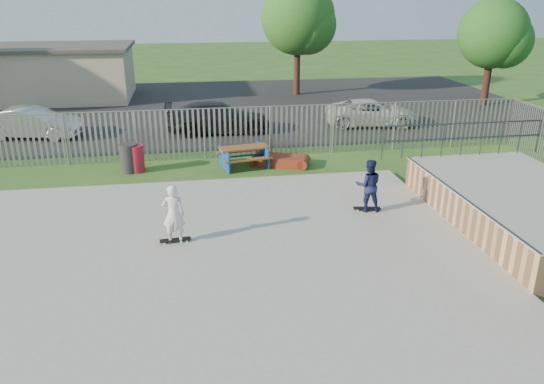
{
  "coord_description": "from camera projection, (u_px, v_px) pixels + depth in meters",
  "views": [
    {
      "loc": [
        0.4,
        -11.32,
        6.22
      ],
      "look_at": [
        2.55,
        2.0,
        1.1
      ],
      "focal_mm": 35.0,
      "sensor_mm": 36.0,
      "label": 1
    }
  ],
  "objects": [
    {
      "name": "ground",
      "position": [
        180.0,
        271.0,
        12.6
      ],
      "size": [
        120.0,
        120.0,
        0.0
      ],
      "primitive_type": "plane",
      "color": "#32591E",
      "rests_on": "ground"
    },
    {
      "name": "parking_lot",
      "position": [
        180.0,
        108.0,
        30.13
      ],
      "size": [
        40.0,
        18.0,
        0.02
      ],
      "primitive_type": "cube",
      "color": "black",
      "rests_on": "ground"
    },
    {
      "name": "funbox",
      "position": [
        280.0,
        161.0,
        20.16
      ],
      "size": [
        2.06,
        1.53,
        0.37
      ],
      "rotation": [
        0.0,
        0.0,
        -0.36
      ],
      "color": "maroon",
      "rests_on": "ground"
    },
    {
      "name": "car_silver",
      "position": [
        33.0,
        123.0,
        23.71
      ],
      "size": [
        4.37,
        2.2,
        1.38
      ],
      "primitive_type": "imported",
      "rotation": [
        0.0,
        0.0,
        1.39
      ],
      "color": "silver",
      "rests_on": "parking_lot"
    },
    {
      "name": "picnic_table",
      "position": [
        244.0,
        157.0,
        19.96
      ],
      "size": [
        2.05,
        1.79,
        0.77
      ],
      "rotation": [
        0.0,
        0.0,
        0.18
      ],
      "color": "brown",
      "rests_on": "ground"
    },
    {
      "name": "skateboard_a",
      "position": [
        367.0,
        209.0,
        15.68
      ],
      "size": [
        0.82,
        0.33,
        0.08
      ],
      "rotation": [
        0.0,
        0.0,
        -0.17
      ],
      "color": "black",
      "rests_on": "concrete_slab"
    },
    {
      "name": "tree_mid",
      "position": [
        298.0,
        17.0,
        32.42
      ],
      "size": [
        4.54,
        4.54,
        7.0
      ],
      "color": "#3D2418",
      "rests_on": "ground"
    },
    {
      "name": "trash_bin_grey",
      "position": [
        129.0,
        158.0,
        19.29
      ],
      "size": [
        0.63,
        0.63,
        1.05
      ],
      "primitive_type": "cylinder",
      "color": "#28282B",
      "rests_on": "ground"
    },
    {
      "name": "skater_navy",
      "position": [
        369.0,
        185.0,
        15.42
      ],
      "size": [
        0.85,
        0.71,
        1.57
      ],
      "primitive_type": "imported",
      "rotation": [
        0.0,
        0.0,
        2.98
      ],
      "color": "#161B45",
      "rests_on": "concrete_slab"
    },
    {
      "name": "skateboard_b",
      "position": [
        175.0,
        241.0,
        13.69
      ],
      "size": [
        0.81,
        0.27,
        0.08
      ],
      "rotation": [
        0.0,
        0.0,
        0.09
      ],
      "color": "black",
      "rests_on": "concrete_slab"
    },
    {
      "name": "skater_white",
      "position": [
        174.0,
        214.0,
        13.43
      ],
      "size": [
        0.6,
        0.42,
        1.57
      ],
      "primitive_type": "imported",
      "rotation": [
        0.0,
        0.0,
        3.05
      ],
      "color": "white",
      "rests_on": "concrete_slab"
    },
    {
      "name": "car_white",
      "position": [
        372.0,
        113.0,
        25.97
      ],
      "size": [
        4.75,
        2.64,
        1.26
      ],
      "primitive_type": "imported",
      "rotation": [
        0.0,
        0.0,
        1.44
      ],
      "color": "silver",
      "rests_on": "parking_lot"
    },
    {
      "name": "trash_bin_red",
      "position": [
        136.0,
        158.0,
        19.35
      ],
      "size": [
        0.6,
        0.6,
        1.0
      ],
      "primitive_type": "cylinder",
      "color": "#A8192B",
      "rests_on": "ground"
    },
    {
      "name": "tree_right",
      "position": [
        493.0,
        34.0,
        29.5
      ],
      "size": [
        3.86,
        3.86,
        5.96
      ],
      "color": "#391E16",
      "rests_on": "ground"
    },
    {
      "name": "concrete_slab",
      "position": [
        180.0,
        268.0,
        12.57
      ],
      "size": [
        15.0,
        12.0,
        0.15
      ],
      "primitive_type": "cube",
      "color": "#969691",
      "rests_on": "ground"
    },
    {
      "name": "quarter_pipe",
      "position": [
        523.0,
        208.0,
        14.77
      ],
      "size": [
        5.5,
        7.05,
        2.19
      ],
      "color": "tan",
      "rests_on": "ground"
    },
    {
      "name": "car_dark",
      "position": [
        218.0,
        118.0,
        24.63
      ],
      "size": [
        4.85,
        2.0,
        1.4
      ],
      "primitive_type": "imported",
      "rotation": [
        0.0,
        0.0,
        1.58
      ],
      "color": "black",
      "rests_on": "parking_lot"
    },
    {
      "name": "fence",
      "position": [
        210.0,
        169.0,
        16.62
      ],
      "size": [
        26.04,
        16.02,
        2.0
      ],
      "color": "gray",
      "rests_on": "ground"
    },
    {
      "name": "building",
      "position": [
        45.0,
        73.0,
        32.06
      ],
      "size": [
        10.4,
        6.4,
        3.2
      ],
      "color": "#C4B497",
      "rests_on": "ground"
    }
  ]
}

